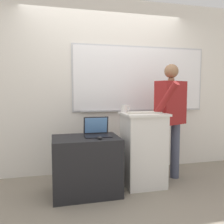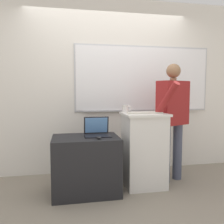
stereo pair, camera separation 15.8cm
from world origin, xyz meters
name	(u,v)px [view 1 (the left image)]	position (x,y,z in m)	size (l,w,h in m)	color
ground_plane	(125,200)	(0.00, 0.00, 0.00)	(30.00, 30.00, 0.00)	gray
back_wall	(106,86)	(0.02, 1.13, 1.36)	(6.40, 0.17, 2.71)	silver
lectern_podium	(143,149)	(0.37, 0.38, 0.50)	(0.57, 0.53, 0.99)	silver
side_desk	(86,165)	(-0.42, 0.30, 0.36)	(0.82, 0.58, 0.71)	black
person_presenter	(171,114)	(0.81, 0.47, 0.96)	(0.63, 0.68, 1.66)	#474C60
laptop	(97,130)	(-0.27, 0.37, 0.78)	(0.33, 0.26, 0.24)	black
wireless_keyboard	(144,113)	(0.35, 0.31, 1.00)	(0.45, 0.13, 0.02)	beige
computer_mouse_by_laptop	(100,138)	(-0.28, 0.14, 0.73)	(0.06, 0.10, 0.03)	black
coffee_mug	(125,108)	(0.16, 0.58, 1.04)	(0.14, 0.08, 0.10)	silver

